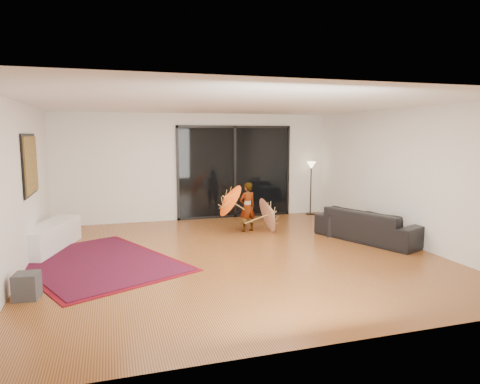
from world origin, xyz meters
name	(u,v)px	position (x,y,z in m)	size (l,w,h in m)	color
floor	(236,255)	(0.00, 0.00, 0.00)	(7.00, 7.00, 0.00)	#A7592D
ceiling	(235,104)	(0.00, 0.00, 2.70)	(7.00, 7.00, 0.00)	white
wall_back	(197,167)	(0.00, 3.50, 1.35)	(7.00, 7.00, 0.00)	silver
wall_front	(334,218)	(0.00, -3.50, 1.35)	(7.00, 7.00, 0.00)	silver
wall_left	(18,188)	(-3.50, 0.00, 1.35)	(7.00, 7.00, 0.00)	silver
wall_right	(402,176)	(3.50, 0.00, 1.35)	(7.00, 7.00, 0.00)	silver
sliding_door	(235,172)	(1.00, 3.47, 1.20)	(3.06, 0.07, 2.40)	black
painting	(30,165)	(-3.46, 1.00, 1.65)	(0.04, 1.28, 1.08)	black
media_console	(51,237)	(-3.25, 1.35, 0.26)	(0.46, 1.84, 0.51)	white
speaker	(27,286)	(-3.25, -1.18, 0.17)	(0.31, 0.31, 0.35)	#424244
persian_rug	(96,262)	(-2.41, 0.22, 0.01)	(3.33, 3.77, 0.02)	#600813
sofa	(369,225)	(2.95, 0.24, 0.32)	(2.22, 0.87, 0.65)	black
ottoman	(344,224)	(2.75, 0.90, 0.22)	(0.78, 0.78, 0.44)	black
floor_lamp	(311,173)	(3.10, 3.25, 1.14)	(0.25, 0.25, 1.44)	black
child	(247,207)	(0.79, 1.75, 0.56)	(0.41, 0.27, 1.11)	#999999
parasol_orange	(224,201)	(0.24, 1.70, 0.73)	(0.57, 0.78, 0.86)	#FF540D
parasol_white	(275,209)	(1.39, 1.60, 0.50)	(0.53, 0.80, 0.87)	white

